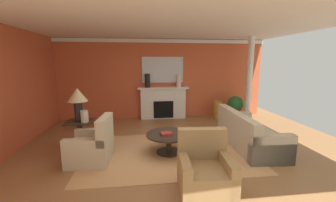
% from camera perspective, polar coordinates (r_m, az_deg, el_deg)
% --- Properties ---
extents(ground_plane, '(9.14, 9.14, 0.00)m').
position_cam_1_polar(ground_plane, '(4.87, 1.21, -14.16)').
color(ground_plane, olive).
extents(wall_fireplace, '(7.63, 0.12, 2.81)m').
position_cam_1_polar(wall_fireplace, '(7.80, -2.37, 5.83)').
color(wall_fireplace, '#C65633').
rests_on(wall_fireplace, ground_plane).
extents(ceiling_panel, '(7.63, 7.21, 0.06)m').
position_cam_1_polar(ceiling_panel, '(4.80, 0.79, 20.22)').
color(ceiling_panel, white).
extents(crown_moulding, '(7.63, 0.08, 0.12)m').
position_cam_1_polar(crown_moulding, '(7.73, -2.40, 15.64)').
color(crown_moulding, white).
extents(area_rug, '(3.69, 2.50, 0.01)m').
position_cam_1_polar(area_rug, '(4.99, 0.18, -13.45)').
color(area_rug, tan).
rests_on(area_rug, ground_plane).
extents(fireplace, '(1.80, 0.35, 1.14)m').
position_cam_1_polar(fireplace, '(7.72, -1.30, -0.70)').
color(fireplace, white).
rests_on(fireplace, ground_plane).
extents(mantel_mirror, '(1.46, 0.04, 0.90)m').
position_cam_1_polar(mantel_mirror, '(7.70, -1.43, 8.27)').
color(mantel_mirror, silver).
extents(sofa, '(0.98, 2.13, 0.85)m').
position_cam_1_polar(sofa, '(5.57, 20.38, -8.34)').
color(sofa, '#BCB299').
rests_on(sofa, ground_plane).
extents(armchair_near_window, '(0.87, 0.87, 0.95)m').
position_cam_1_polar(armchair_near_window, '(4.73, -19.45, -11.52)').
color(armchair_near_window, '#C1B293').
rests_on(armchair_near_window, ground_plane).
extents(armchair_facing_fireplace, '(0.85, 0.85, 0.95)m').
position_cam_1_polar(armchair_facing_fireplace, '(3.58, 9.76, -18.41)').
color(armchair_facing_fireplace, '#9E7A4C').
rests_on(armchair_facing_fireplace, ground_plane).
extents(coffee_table, '(1.00, 1.00, 0.45)m').
position_cam_1_polar(coffee_table, '(4.87, 0.18, -9.90)').
color(coffee_table, '#2D2319').
rests_on(coffee_table, ground_plane).
extents(side_table, '(0.56, 0.56, 0.70)m').
position_cam_1_polar(side_table, '(5.38, -22.22, -7.97)').
color(side_table, '#2D2319').
rests_on(side_table, ground_plane).
extents(table_lamp, '(0.44, 0.44, 0.75)m').
position_cam_1_polar(table_lamp, '(5.19, -22.84, 0.73)').
color(table_lamp, black).
rests_on(table_lamp, side_table).
extents(vase_mantel_right, '(0.16, 0.16, 0.43)m').
position_cam_1_polar(vase_mantel_right, '(7.63, 2.84, 5.31)').
color(vase_mantel_right, beige).
rests_on(vase_mantel_right, fireplace).
extents(vase_on_side_table, '(0.16, 0.16, 0.26)m').
position_cam_1_polar(vase_on_side_table, '(5.12, -21.27, -3.80)').
color(vase_on_side_table, beige).
rests_on(vase_on_side_table, side_table).
extents(vase_mantel_left, '(0.18, 0.18, 0.48)m').
position_cam_1_polar(vase_mantel_left, '(7.52, -5.48, 5.40)').
color(vase_mantel_left, black).
rests_on(vase_mantel_left, fireplace).
extents(vase_tall_corner, '(0.29, 0.29, 0.65)m').
position_cam_1_polar(vase_tall_corner, '(7.91, 13.01, -2.29)').
color(vase_tall_corner, '#B7892D').
rests_on(vase_tall_corner, ground_plane).
extents(book_red_cover, '(0.28, 0.24, 0.05)m').
position_cam_1_polar(book_red_cover, '(4.75, -0.48, -8.64)').
color(book_red_cover, maroon).
rests_on(book_red_cover, coffee_table).
extents(potted_plant, '(0.56, 0.56, 0.83)m').
position_cam_1_polar(potted_plant, '(8.00, 17.36, -1.13)').
color(potted_plant, '#333333').
rests_on(potted_plant, ground_plane).
extents(column_white, '(0.20, 0.20, 2.81)m').
position_cam_1_polar(column_white, '(7.68, 20.68, 5.11)').
color(column_white, white).
rests_on(column_white, ground_plane).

